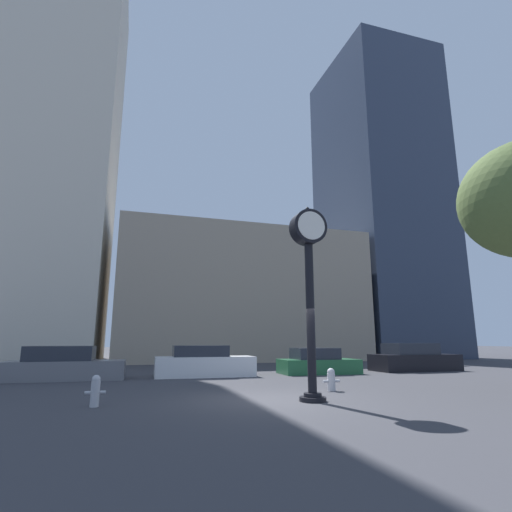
{
  "coord_description": "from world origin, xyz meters",
  "views": [
    {
      "loc": [
        -3.88,
        -11.05,
        1.61
      ],
      "look_at": [
        2.82,
        10.8,
        6.47
      ],
      "focal_mm": 28.0,
      "sensor_mm": 36.0,
      "label": 1
    }
  ],
  "objects": [
    {
      "name": "fire_hydrant_near",
      "position": [
        2.51,
        1.32,
        0.37
      ],
      "size": [
        0.59,
        0.26,
        0.72
      ],
      "color": "#B7B7BC",
      "rests_on": "ground_plane"
    },
    {
      "name": "building_tall_tower",
      "position": [
        -11.8,
        24.0,
        17.8
      ],
      "size": [
        11.1,
        12.0,
        35.59
      ],
      "color": "beige",
      "rests_on": "ground_plane"
    },
    {
      "name": "ground_plane",
      "position": [
        0.0,
        0.0,
        0.0
      ],
      "size": [
        200.0,
        200.0,
        0.0
      ],
      "primitive_type": "plane",
      "color": "#38383D"
    },
    {
      "name": "street_clock",
      "position": [
        0.94,
        -0.61,
        3.66
      ],
      "size": [
        1.04,
        0.73,
        5.54
      ],
      "color": "black",
      "rests_on": "ground_plane"
    },
    {
      "name": "car_black",
      "position": [
        11.05,
        8.03,
        0.62
      ],
      "size": [
        4.76,
        1.97,
        1.48
      ],
      "rotation": [
        0.0,
        0.0,
        -0.01
      ],
      "color": "black",
      "rests_on": "ground_plane"
    },
    {
      "name": "car_grey",
      "position": [
        -6.52,
        7.93,
        0.58
      ],
      "size": [
        4.83,
        1.92,
        1.39
      ],
      "rotation": [
        0.0,
        0.0,
        -0.03
      ],
      "color": "slate",
      "rests_on": "ground_plane"
    },
    {
      "name": "building_storefront_row",
      "position": [
        5.03,
        24.0,
        5.41
      ],
      "size": [
        20.48,
        12.0,
        10.81
      ],
      "color": "gray",
      "rests_on": "ground_plane"
    },
    {
      "name": "building_glass_modern",
      "position": [
        20.77,
        24.0,
        16.13
      ],
      "size": [
        9.88,
        12.0,
        32.26
      ],
      "color": "#2D384C",
      "rests_on": "ground_plane"
    },
    {
      "name": "fire_hydrant_far",
      "position": [
        -4.66,
        0.15,
        0.39
      ],
      "size": [
        0.5,
        0.22,
        0.77
      ],
      "color": "#B7B7BC",
      "rests_on": "ground_plane"
    },
    {
      "name": "car_white",
      "position": [
        -0.6,
        7.85,
        0.6
      ],
      "size": [
        4.56,
        1.85,
        1.4
      ],
      "rotation": [
        0.0,
        0.0,
        -0.03
      ],
      "color": "silver",
      "rests_on": "ground_plane"
    },
    {
      "name": "car_green",
      "position": [
        5.14,
        7.81,
        0.52
      ],
      "size": [
        3.96,
        2.12,
        1.26
      ],
      "rotation": [
        0.0,
        0.0,
        -0.05
      ],
      "color": "#236038",
      "rests_on": "ground_plane"
    }
  ]
}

